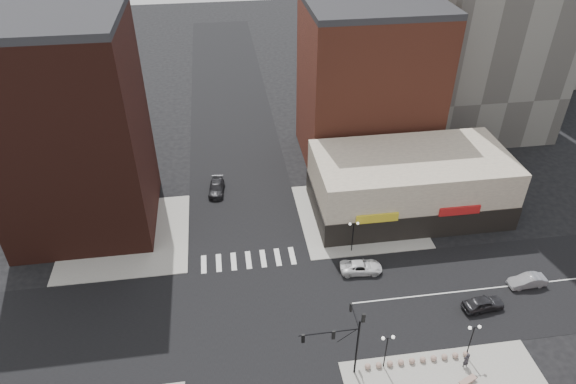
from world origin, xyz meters
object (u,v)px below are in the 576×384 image
object	(u,v)px
street_lamp_ne	(353,229)
dark_sedan_north	(216,188)
stone_bench	(468,381)
pedestrian	(466,360)
white_suv	(361,267)
traffic_signal	(346,335)
street_lamp_se_a	(387,344)
street_lamp_se_b	(473,333)
silver_sedan	(527,281)
dark_sedan_east	(483,303)

from	to	relation	value
street_lamp_ne	dark_sedan_north	distance (m)	21.22
stone_bench	pedestrian	bearing A→B (deg)	51.10
white_suv	traffic_signal	bearing A→B (deg)	162.74
traffic_signal	stone_bench	distance (m)	11.97
street_lamp_se_a	street_lamp_ne	bearing A→B (deg)	86.42
traffic_signal	dark_sedan_north	world-z (taller)	traffic_signal
traffic_signal	stone_bench	size ratio (longest dim) A/B	4.25
street_lamp_se_b	pedestrian	size ratio (longest dim) A/B	2.33
street_lamp_ne	dark_sedan_north	world-z (taller)	street_lamp_ne
street_lamp_se_a	silver_sedan	size ratio (longest dim) A/B	1.02
dark_sedan_east	silver_sedan	size ratio (longest dim) A/B	1.06
white_suv	dark_sedan_north	world-z (taller)	dark_sedan_north
street_lamp_se_a	pedestrian	distance (m)	7.79
dark_sedan_north	traffic_signal	bearing A→B (deg)	-64.69
street_lamp_se_b	white_suv	distance (m)	14.51
silver_sedan	pedestrian	bearing A→B (deg)	-53.25
street_lamp_se_a	street_lamp_ne	xyz separation A→B (m)	(1.00, 16.00, 0.00)
dark_sedan_north	white_suv	bearing A→B (deg)	-43.03
pedestrian	stone_bench	xyz separation A→B (m)	(-0.49, -1.67, -0.67)
dark_sedan_east	white_suv	bearing A→B (deg)	51.36
dark_sedan_east	dark_sedan_north	size ratio (longest dim) A/B	0.90
traffic_signal	white_suv	size ratio (longest dim) A/B	1.66
pedestrian	street_lamp_ne	bearing A→B (deg)	-80.49
street_lamp_se_b	street_lamp_ne	distance (m)	17.46
dark_sedan_north	stone_bench	size ratio (longest dim) A/B	2.62
street_lamp_ne	white_suv	distance (m)	4.35
street_lamp_se_a	dark_sedan_east	world-z (taller)	street_lamp_se_a
dark_sedan_east	stone_bench	xyz separation A→B (m)	(-5.29, -8.14, -0.40)
pedestrian	dark_sedan_east	bearing A→B (deg)	-137.56
white_suv	silver_sedan	distance (m)	17.82
traffic_signal	pedestrian	size ratio (longest dim) A/B	4.35
street_lamp_se_a	stone_bench	world-z (taller)	street_lamp_se_a
street_lamp_se_a	silver_sedan	distance (m)	20.17
street_lamp_se_b	dark_sedan_north	world-z (taller)	street_lamp_se_b
street_lamp_se_b	street_lamp_se_a	bearing A→B (deg)	180.00
street_lamp_se_b	street_lamp_ne	bearing A→B (deg)	113.63
street_lamp_se_b	dark_sedan_east	size ratio (longest dim) A/B	0.96
street_lamp_se_a	street_lamp_ne	world-z (taller)	same
dark_sedan_east	street_lamp_se_a	bearing A→B (deg)	108.38
white_suv	silver_sedan	bearing A→B (deg)	-100.66
street_lamp_se_b	dark_sedan_east	xyz separation A→B (m)	(4.18, 5.41, -2.55)
street_lamp_se_b	silver_sedan	distance (m)	13.29
white_suv	pedestrian	distance (m)	14.94
dark_sedan_east	silver_sedan	xyz separation A→B (m)	(6.22, 2.44, -0.06)
silver_sedan	dark_sedan_north	size ratio (longest dim) A/B	0.85
traffic_signal	street_lamp_se_b	world-z (taller)	traffic_signal
street_lamp_se_b	silver_sedan	bearing A→B (deg)	37.08
street_lamp_se_a	pedestrian	xyz separation A→B (m)	(7.38, -1.06, -2.28)
street_lamp_ne	street_lamp_se_a	bearing A→B (deg)	-93.58
traffic_signal	silver_sedan	bearing A→B (deg)	19.13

